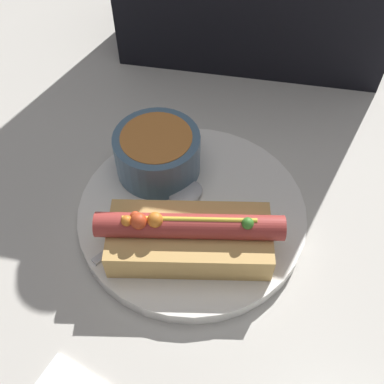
# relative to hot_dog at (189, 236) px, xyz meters

# --- Properties ---
(ground_plane) EXTENTS (4.00, 4.00, 0.00)m
(ground_plane) POSITION_rel_hot_dog_xyz_m (-0.01, 0.05, -0.04)
(ground_plane) COLOR #BCB7AD
(dinner_plate) EXTENTS (0.26, 0.26, 0.02)m
(dinner_plate) POSITION_rel_hot_dog_xyz_m (-0.01, 0.05, -0.03)
(dinner_plate) COLOR white
(dinner_plate) RESTS_ON ground_plane
(hot_dog) EXTENTS (0.19, 0.10, 0.06)m
(hot_dog) POSITION_rel_hot_dog_xyz_m (0.00, 0.00, 0.00)
(hot_dog) COLOR tan
(hot_dog) RESTS_ON dinner_plate
(soup_bowl) EXTENTS (0.10, 0.10, 0.05)m
(soup_bowl) POSITION_rel_hot_dog_xyz_m (-0.06, 0.11, 0.01)
(soup_bowl) COLOR slate
(soup_bowl) RESTS_ON dinner_plate
(spoon) EXTENTS (0.11, 0.14, 0.01)m
(spoon) POSITION_rel_hot_dog_xyz_m (-0.03, 0.06, -0.02)
(spoon) COLOR #B7B7BC
(spoon) RESTS_ON dinner_plate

